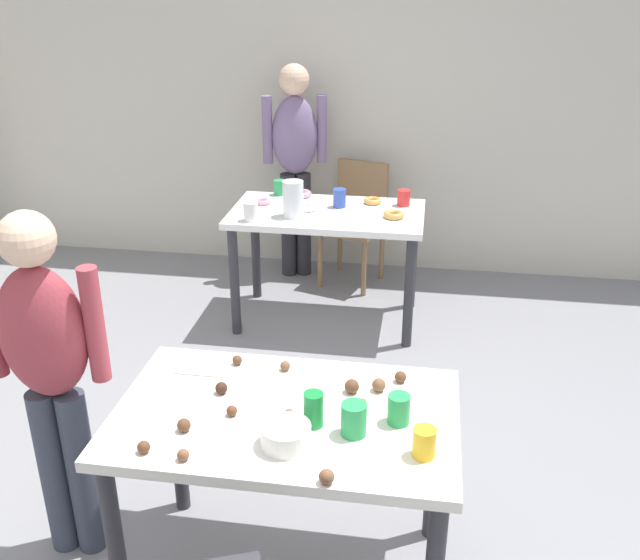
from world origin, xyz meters
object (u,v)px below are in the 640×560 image
at_px(soda_can, 314,409).
at_px(pitcher_far, 293,199).
at_px(person_girl_near, 49,364).
at_px(person_adult_far, 295,153).
at_px(mixing_bowl, 286,435).
at_px(dining_table_far, 327,228).
at_px(dining_table_near, 286,437).
at_px(chair_far_table, 356,215).

bearing_deg(soda_can, pitcher_far, 102.68).
height_order(person_girl_near, soda_can, person_girl_near).
relative_size(person_adult_far, mixing_bowl, 9.54).
distance_m(dining_table_far, soda_can, 2.25).
height_order(dining_table_near, soda_can, soda_can).
bearing_deg(mixing_bowl, person_girl_near, 167.08).
height_order(chair_far_table, person_adult_far, person_adult_far).
height_order(mixing_bowl, pitcher_far, pitcher_far).
bearing_deg(pitcher_far, chair_far_table, 69.80).
distance_m(dining_table_far, person_girl_near, 2.25).
bearing_deg(pitcher_far, dining_table_near, -79.85).
relative_size(dining_table_near, pitcher_far, 5.38).
bearing_deg(dining_table_far, mixing_bowl, -84.78).
relative_size(dining_table_near, chair_far_table, 1.35).
relative_size(dining_table_far, person_adult_far, 0.77).
bearing_deg(soda_can, dining_table_far, 97.26).
bearing_deg(person_girl_near, mixing_bowl, -12.92).
xyz_separation_m(person_girl_near, pitcher_far, (0.50, 2.01, 0.02)).
bearing_deg(pitcher_far, soda_can, -77.32).
height_order(mixing_bowl, soda_can, soda_can).
distance_m(dining_table_near, person_adult_far, 2.94).
height_order(dining_table_near, pitcher_far, pitcher_far).
distance_m(chair_far_table, person_girl_near, 2.96).
bearing_deg(person_girl_near, dining_table_far, 72.04).
distance_m(dining_table_near, dining_table_far, 2.17).
height_order(chair_far_table, pitcher_far, pitcher_far).
distance_m(person_adult_far, soda_can, 3.00).
height_order(dining_table_far, mixing_bowl, mixing_bowl).
height_order(dining_table_far, person_adult_far, person_adult_far).
bearing_deg(pitcher_far, mixing_bowl, -79.70).
bearing_deg(mixing_bowl, person_adult_far, 100.20).
bearing_deg(chair_far_table, soda_can, -86.65).
bearing_deg(dining_table_far, person_adult_far, 115.17).
distance_m(dining_table_near, soda_can, 0.21).
bearing_deg(soda_can, chair_far_table, 93.35).
bearing_deg(dining_table_far, person_girl_near, -107.96).
bearing_deg(person_adult_far, chair_far_table, -3.20).
relative_size(person_adult_far, soda_can, 12.63).
distance_m(person_girl_near, person_adult_far, 2.87).
height_order(dining_table_far, chair_far_table, chair_far_table).
relative_size(soda_can, pitcher_far, 0.56).
bearing_deg(dining_table_near, chair_far_table, 91.27).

